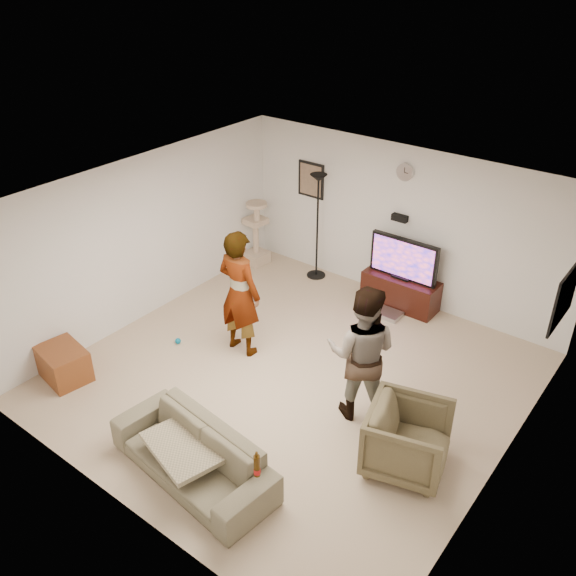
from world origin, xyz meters
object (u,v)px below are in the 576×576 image
Objects in this scene: person_right at (362,353)px; sofa at (192,455)px; cat_tree at (256,232)px; floor_lamp at (317,227)px; person_left at (239,293)px; beer_bottle at (257,466)px; armchair at (408,439)px; side_table at (64,364)px; tv_stand at (400,291)px; tv at (404,259)px.

sofa is (-0.87, -1.96, -0.59)m from person_right.
person_right reaches higher than cat_tree.
person_left reaches higher than floor_lamp.
armchair is at bearing 60.72° from beer_bottle.
floor_lamp is 1.04× the size of person_right.
floor_lamp reaches higher than cat_tree.
tv_stand is at bearing 58.83° from side_table.
armchair is at bearing 47.09° from sofa.
side_table is (-3.44, -1.79, -0.66)m from person_right.
tv_stand is at bearing 5.22° from cat_tree.
floor_lamp reaches higher than sofa.
cat_tree is 1.77× the size of side_table.
cat_tree is at bearing 130.30° from beer_bottle.
cat_tree is at bearing -174.78° from tv_stand.
person_right is at bearing -72.33° from tv_stand.
floor_lamp is at bearing -179.52° from tv_stand.
floor_lamp is 4.49m from armchair.
side_table is (-3.48, 0.17, -0.48)m from beer_bottle.
cat_tree is 2.70m from person_left.
armchair is 1.30× the size of side_table.
person_left reaches higher than beer_bottle.
person_right is at bearing 176.34° from person_left.
armchair is (1.70, -3.00, -0.43)m from tv.
cat_tree reaches higher than tv_stand.
tv_stand is at bearing 0.48° from floor_lamp.
tv_stand is 3.46m from armchair.
floor_lamp is 1.54× the size of cat_tree.
tv is 1.27× the size of armchair.
tv_stand is 4.82× the size of beer_bottle.
person_left is at bearing 134.58° from beer_bottle.
floor_lamp is 2.45m from person_left.
floor_lamp is 3.51m from person_right.
armchair is (4.46, -2.75, -0.20)m from cat_tree.
tv is 3.48m from armchair.
side_table is (-4.33, -1.34, -0.17)m from armchair.
armchair reaches higher than tv_stand.
floor_lamp is 7.30× the size of beer_bottle.
beer_bottle is at bearing 68.94° from person_right.
floor_lamp is at bearing 76.79° from side_table.
beer_bottle is (3.61, -4.26, 0.12)m from cat_tree.
person_left is (1.56, -2.18, 0.33)m from cat_tree.
tv_stand is 0.66× the size of person_left.
person_right is at bearing -72.33° from tv.
tv_stand is 4.62m from beer_bottle.
side_table is (-2.57, 0.17, -0.07)m from sofa.
tv_stand is 0.66× the size of floor_lamp.
armchair is at bearing -31.66° from cat_tree.
floor_lamp reaches higher than beer_bottle.
tv is 0.61× the size of floor_lamp.
floor_lamp is at bearing -68.65° from person_right.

